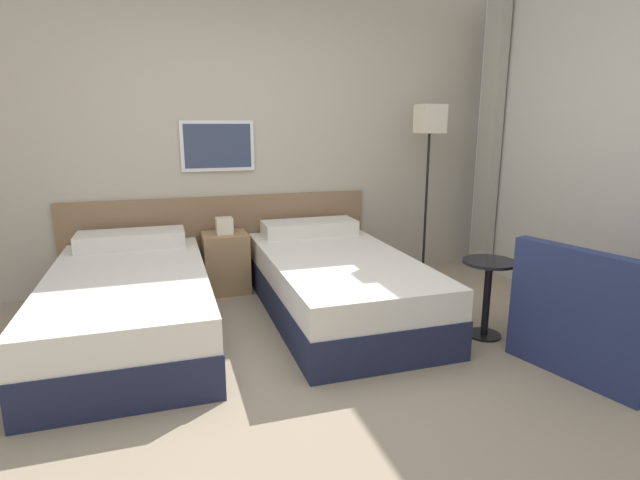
{
  "coord_description": "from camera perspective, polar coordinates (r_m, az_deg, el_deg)",
  "views": [
    {
      "loc": [
        -0.73,
        -2.47,
        1.47
      ],
      "look_at": [
        0.36,
        0.96,
        0.62
      ],
      "focal_mm": 28.0,
      "sensor_mm": 36.0,
      "label": 1
    }
  ],
  "objects": [
    {
      "name": "armchair",
      "position": [
        3.54,
        29.35,
        -8.43
      ],
      "size": [
        0.92,
        0.98,
        0.78
      ],
      "rotation": [
        0.0,
        0.0,
        1.84
      ],
      "color": "navy",
      "rests_on": "ground_plane"
    },
    {
      "name": "nightstand",
      "position": [
        4.49,
        -10.7,
        -2.4
      ],
      "size": [
        0.39,
        0.35,
        0.67
      ],
      "color": "#9E7A51",
      "rests_on": "ground_plane"
    },
    {
      "name": "ground_plane",
      "position": [
        2.97,
        -0.97,
        -16.42
      ],
      "size": [
        16.0,
        16.0,
        0.0
      ],
      "primitive_type": "plane",
      "color": "gray"
    },
    {
      "name": "bed_near_door",
      "position": [
        3.73,
        -20.94,
        -6.8
      ],
      "size": [
        1.06,
        2.04,
        0.6
      ],
      "color": "#1E233D",
      "rests_on": "ground_plane"
    },
    {
      "name": "side_table",
      "position": [
        3.65,
        18.63,
        -4.92
      ],
      "size": [
        0.36,
        0.36,
        0.55
      ],
      "color": "black",
      "rests_on": "ground_plane"
    },
    {
      "name": "floor_lamp",
      "position": [
        4.82,
        12.39,
        11.67
      ],
      "size": [
        0.24,
        0.24,
        1.63
      ],
      "color": "black",
      "rests_on": "ground_plane"
    },
    {
      "name": "wall_headboard",
      "position": [
        4.64,
        -8.83,
        11.02
      ],
      "size": [
        10.0,
        0.1,
        2.7
      ],
      "color": "#B7AD99",
      "rests_on": "ground_plane"
    },
    {
      "name": "bed_near_window",
      "position": [
        3.93,
        1.94,
        -4.91
      ],
      "size": [
        1.06,
        2.04,
        0.6
      ],
      "color": "#1E233D",
      "rests_on": "ground_plane"
    }
  ]
}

